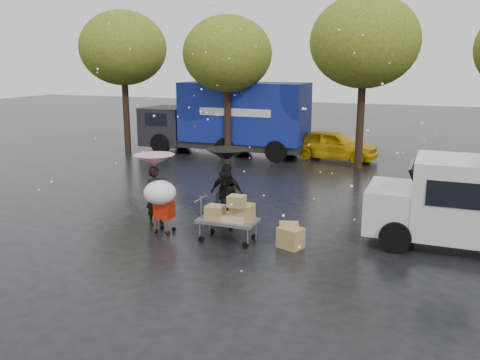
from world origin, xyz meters
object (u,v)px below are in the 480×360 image
at_px(vendor_cart, 231,214).
at_px(blue_truck, 228,118).
at_px(yellow_taxi, 333,145).
at_px(person_pink, 156,196).
at_px(shopping_cart, 161,195).
at_px(white_van, 480,203).
at_px(person_black, 227,194).

xyz_separation_m(vendor_cart, blue_truck, (-4.96, 11.53, 1.03)).
relative_size(blue_truck, yellow_taxi, 2.02).
distance_m(person_pink, shopping_cart, 0.93).
bearing_deg(white_van, blue_truck, 137.62).
height_order(shopping_cart, white_van, white_van).
distance_m(person_black, yellow_taxi, 10.67).
relative_size(person_black, blue_truck, 0.21).
height_order(person_black, shopping_cart, person_black).
height_order(person_black, yellow_taxi, person_black).
relative_size(shopping_cart, yellow_taxi, 0.36).
distance_m(person_pink, vendor_cart, 2.55).
distance_m(vendor_cart, shopping_cart, 1.95).
height_order(person_black, vendor_cart, person_black).
bearing_deg(vendor_cart, white_van, 17.04).
height_order(person_pink, yellow_taxi, person_pink).
xyz_separation_m(person_pink, yellow_taxi, (2.64, 11.44, -0.13)).
bearing_deg(vendor_cart, person_black, 116.47).
bearing_deg(blue_truck, vendor_cart, -66.73).
relative_size(person_black, white_van, 0.35).
distance_m(blue_truck, yellow_taxi, 5.24).
distance_m(person_black, shopping_cart, 1.96).
height_order(vendor_cart, shopping_cart, shopping_cart).
relative_size(shopping_cart, white_van, 0.30).
bearing_deg(person_pink, person_black, -31.32).
bearing_deg(yellow_taxi, vendor_cart, -174.17).
xyz_separation_m(person_black, vendor_cart, (0.67, -1.35, -0.14)).
bearing_deg(yellow_taxi, white_van, -144.75).
xyz_separation_m(shopping_cart, white_van, (7.67, 1.91, 0.10)).
xyz_separation_m(person_pink, shopping_cart, (0.57, -0.69, 0.23)).
height_order(vendor_cart, blue_truck, blue_truck).
relative_size(person_black, yellow_taxi, 0.42).
relative_size(vendor_cart, blue_truck, 0.18).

